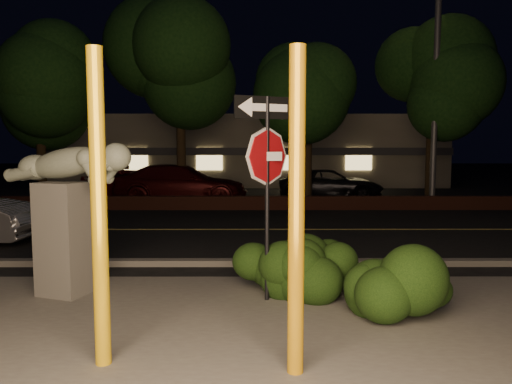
# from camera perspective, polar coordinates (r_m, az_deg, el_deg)

# --- Properties ---
(ground) EXTENTS (90.00, 90.00, 0.00)m
(ground) POSITION_cam_1_polar(r_m,az_deg,el_deg) (16.93, -1.64, -2.62)
(ground) COLOR black
(ground) RESTS_ON ground
(patio) EXTENTS (14.00, 6.00, 0.02)m
(patio) POSITION_cam_1_polar(r_m,az_deg,el_deg) (6.25, -4.46, -16.91)
(patio) COLOR #4C4944
(patio) RESTS_ON ground
(road) EXTENTS (80.00, 8.00, 0.01)m
(road) POSITION_cam_1_polar(r_m,az_deg,el_deg) (13.97, -1.97, -4.33)
(road) COLOR black
(road) RESTS_ON ground
(lane_marking) EXTENTS (80.00, 0.12, 0.00)m
(lane_marking) POSITION_cam_1_polar(r_m,az_deg,el_deg) (13.97, -1.97, -4.28)
(lane_marking) COLOR gold
(lane_marking) RESTS_ON road
(curb) EXTENTS (80.00, 0.25, 0.12)m
(curb) POSITION_cam_1_polar(r_m,az_deg,el_deg) (9.94, -2.74, -8.06)
(curb) COLOR #4C4944
(curb) RESTS_ON ground
(brick_wall) EXTENTS (40.00, 0.35, 0.50)m
(brick_wall) POSITION_cam_1_polar(r_m,az_deg,el_deg) (18.19, -1.53, -1.26)
(brick_wall) COLOR #441F15
(brick_wall) RESTS_ON ground
(parking_lot) EXTENTS (40.00, 12.00, 0.01)m
(parking_lot) POSITION_cam_1_polar(r_m,az_deg,el_deg) (23.88, -1.19, -0.23)
(parking_lot) COLOR black
(parking_lot) RESTS_ON ground
(building) EXTENTS (22.00, 10.20, 4.00)m
(building) POSITION_cam_1_polar(r_m,az_deg,el_deg) (31.75, -0.92, 4.79)
(building) COLOR #696554
(building) RESTS_ON ground
(tree_far_a) EXTENTS (4.60, 4.60, 7.43)m
(tree_far_a) POSITION_cam_1_polar(r_m,az_deg,el_deg) (21.69, -23.66, 12.86)
(tree_far_a) COLOR black
(tree_far_a) RESTS_ON ground
(tree_far_b) EXTENTS (5.20, 5.20, 8.41)m
(tree_far_b) POSITION_cam_1_polar(r_m,az_deg,el_deg) (20.50, -8.71, 15.73)
(tree_far_b) COLOR black
(tree_far_b) RESTS_ON ground
(tree_far_c) EXTENTS (4.80, 4.80, 7.84)m
(tree_far_c) POSITION_cam_1_polar(r_m,az_deg,el_deg) (19.93, 6.00, 14.91)
(tree_far_c) COLOR black
(tree_far_c) RESTS_ON ground
(tree_far_d) EXTENTS (4.40, 4.40, 7.42)m
(tree_far_d) POSITION_cam_1_polar(r_m,az_deg,el_deg) (21.47, 19.60, 13.29)
(tree_far_d) COLOR black
(tree_far_d) RESTS_ON ground
(yellow_pole_left) EXTENTS (0.17, 0.17, 3.39)m
(yellow_pole_left) POSITION_cam_1_polar(r_m,az_deg,el_deg) (5.50, -17.50, -2.02)
(yellow_pole_left) COLOR gold
(yellow_pole_left) RESTS_ON ground
(yellow_pole_right) EXTENTS (0.17, 0.17, 3.36)m
(yellow_pole_right) POSITION_cam_1_polar(r_m,az_deg,el_deg) (5.06, 4.64, -2.56)
(yellow_pole_right) COLOR orange
(yellow_pole_right) RESTS_ON ground
(signpost) EXTENTS (0.96, 0.46, 3.09)m
(signpost) POSITION_cam_1_polar(r_m,az_deg,el_deg) (7.43, 1.29, 4.02)
(signpost) COLOR black
(signpost) RESTS_ON ground
(sculpture) EXTENTS (2.22, 1.27, 2.41)m
(sculpture) POSITION_cam_1_polar(r_m,az_deg,el_deg) (8.36, -20.79, -1.07)
(sculpture) COLOR #4C4944
(sculpture) RESTS_ON ground
(hedge_center) EXTENTS (2.25, 1.69, 1.06)m
(hedge_center) POSITION_cam_1_polar(r_m,az_deg,el_deg) (8.33, 4.04, -7.41)
(hedge_center) COLOR black
(hedge_center) RESTS_ON ground
(hedge_right) EXTENTS (1.85, 1.31, 1.09)m
(hedge_right) POSITION_cam_1_polar(r_m,az_deg,el_deg) (7.87, 6.75, -8.09)
(hedge_right) COLOR black
(hedge_right) RESTS_ON ground
(hedge_far_right) EXTENTS (1.60, 1.09, 1.05)m
(hedge_far_right) POSITION_cam_1_polar(r_m,az_deg,el_deg) (7.24, 16.21, -9.64)
(hedge_far_right) COLOR black
(hedge_far_right) RESTS_ON ground
(streetlight) EXTENTS (1.59, 0.84, 11.13)m
(streetlight) POSITION_cam_1_polar(r_m,az_deg,el_deg) (20.05, 19.32, 17.38)
(streetlight) COLOR #4A4B4F
(streetlight) RESTS_ON ground
(parked_car_red) EXTENTS (4.42, 3.39, 1.40)m
(parked_car_red) POSITION_cam_1_polar(r_m,az_deg,el_deg) (21.78, -14.74, 0.87)
(parked_car_red) COLOR maroon
(parked_car_red) RESTS_ON ground
(parked_car_darkred) EXTENTS (5.40, 2.21, 1.56)m
(parked_car_darkred) POSITION_cam_1_polar(r_m,az_deg,el_deg) (20.43, -8.56, 0.92)
(parked_car_darkred) COLOR #3C0A0B
(parked_car_darkred) RESTS_ON ground
(parked_car_dark) EXTENTS (4.77, 2.61, 1.27)m
(parked_car_dark) POSITION_cam_1_polar(r_m,az_deg,el_deg) (22.20, 8.55, 0.90)
(parked_car_dark) COLOR black
(parked_car_dark) RESTS_ON ground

